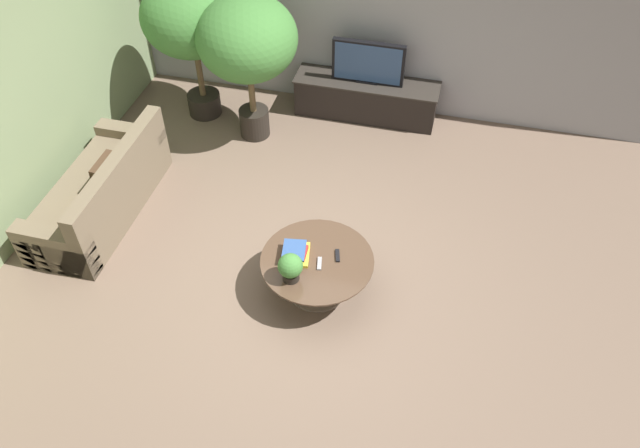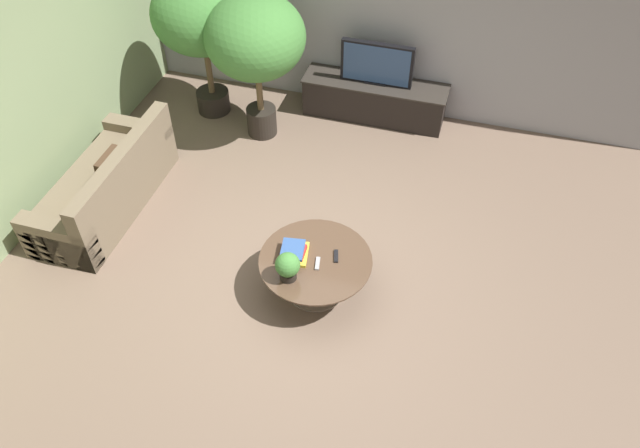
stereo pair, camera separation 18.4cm
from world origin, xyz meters
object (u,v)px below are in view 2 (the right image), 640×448
(couch_by_wall, at_px, (107,187))
(potted_palm_corner, at_px, (255,40))
(media_console, at_px, (374,99))
(coffee_table, at_px, (316,268))
(potted_plant_tabletop, at_px, (288,266))
(television, at_px, (377,64))
(potted_palm_tall, at_px, (201,17))

(couch_by_wall, bearing_deg, potted_palm_corner, 146.65)
(media_console, relative_size, coffee_table, 1.71)
(media_console, relative_size, potted_palm_corner, 1.01)
(potted_plant_tabletop, bearing_deg, media_console, 88.91)
(coffee_table, relative_size, potted_plant_tabletop, 3.68)
(television, bearing_deg, media_console, 90.00)
(couch_by_wall, xyz_separation_m, potted_plant_tabletop, (2.46, -0.81, 0.33))
(coffee_table, relative_size, couch_by_wall, 0.56)
(potted_palm_tall, bearing_deg, couch_by_wall, -100.20)
(television, height_order, potted_palm_tall, potted_palm_tall)
(media_console, height_order, potted_plant_tabletop, potted_plant_tabletop)
(potted_plant_tabletop, bearing_deg, potted_palm_tall, 125.44)
(television, relative_size, coffee_table, 0.84)
(potted_palm_tall, bearing_deg, potted_plant_tabletop, -54.56)
(couch_by_wall, distance_m, potted_palm_tall, 2.41)
(media_console, height_order, coffee_table, media_console)
(couch_by_wall, height_order, potted_palm_corner, potted_palm_corner)
(coffee_table, xyz_separation_m, potted_palm_tall, (-2.26, 2.63, 1.05))
(television, bearing_deg, potted_palm_corner, -149.75)
(couch_by_wall, distance_m, potted_palm_corner, 2.42)
(television, xyz_separation_m, potted_plant_tabletop, (-0.06, -3.41, -0.19))
(potted_palm_corner, distance_m, potted_plant_tabletop, 3.01)
(media_console, relative_size, potted_plant_tabletop, 6.28)
(potted_plant_tabletop, bearing_deg, coffee_table, 57.89)
(media_console, distance_m, couch_by_wall, 3.62)
(media_console, height_order, potted_palm_corner, potted_palm_corner)
(couch_by_wall, bearing_deg, television, 135.78)
(couch_by_wall, xyz_separation_m, potted_palm_corner, (1.20, 1.82, 1.06))
(potted_palm_corner, bearing_deg, couch_by_wall, -123.35)
(potted_palm_corner, relative_size, potted_plant_tabletop, 6.19)
(potted_plant_tabletop, bearing_deg, couch_by_wall, 161.80)
(media_console, xyz_separation_m, potted_palm_corner, (-1.33, -0.78, 1.07))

